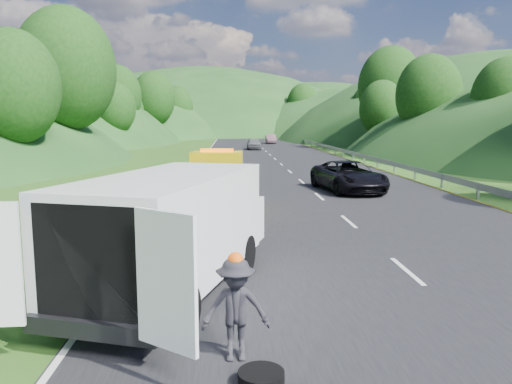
{
  "coord_description": "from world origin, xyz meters",
  "views": [
    {
      "loc": [
        -1.26,
        -13.49,
        3.63
      ],
      "look_at": [
        -0.42,
        2.77,
        1.3
      ],
      "focal_mm": 35.0,
      "sensor_mm": 36.0,
      "label": 1
    }
  ],
  "objects": [
    {
      "name": "worker",
      "position": [
        -1.19,
        -6.31,
        0.0
      ],
      "size": [
        1.04,
        0.61,
        1.59
      ],
      "primitive_type": "imported",
      "rotation": [
        0.0,
        0.0,
        0.02
      ],
      "color": "black",
      "rests_on": "ground"
    },
    {
      "name": "child",
      "position": [
        -2.87,
        -1.41,
        0.0
      ],
      "size": [
        0.54,
        0.48,
        0.92
      ],
      "primitive_type": "imported",
      "rotation": [
        0.0,
        0.0,
        -0.35
      ],
      "color": "tan",
      "rests_on": "ground"
    },
    {
      "name": "white_van",
      "position": [
        -2.45,
        -3.22,
        1.44
      ],
      "size": [
        5.07,
        7.74,
        2.55
      ],
      "rotation": [
        0.0,
        0.0,
        -0.31
      ],
      "color": "black",
      "rests_on": "ground"
    },
    {
      "name": "tree_line_left",
      "position": [
        -19.0,
        60.0,
        0.0
      ],
      "size": [
        14.0,
        140.0,
        14.0
      ],
      "primitive_type": null,
      "color": "#255017",
      "rests_on": "ground"
    },
    {
      "name": "woman",
      "position": [
        -3.12,
        0.4,
        0.0
      ],
      "size": [
        0.4,
        0.54,
        1.47
      ],
      "primitive_type": "imported",
      "rotation": [
        0.0,
        0.0,
        1.58
      ],
      "color": "white",
      "rests_on": "ground"
    },
    {
      "name": "road_surface",
      "position": [
        3.0,
        40.0,
        0.01
      ],
      "size": [
        14.0,
        200.0,
        0.02
      ],
      "primitive_type": "cube",
      "color": "black",
      "rests_on": "ground"
    },
    {
      "name": "passing_suv",
      "position": [
        4.84,
        11.84,
        0.0
      ],
      "size": [
        3.42,
        5.92,
        1.55
      ],
      "primitive_type": "imported",
      "rotation": [
        0.0,
        0.0,
        0.16
      ],
      "color": "black",
      "rests_on": "ground"
    },
    {
      "name": "dist_car_a",
      "position": [
        1.73,
        49.88,
        0.0
      ],
      "size": [
        1.74,
        4.33,
        1.47
      ],
      "primitive_type": "imported",
      "color": "#54565A",
      "rests_on": "ground"
    },
    {
      "name": "tree_line_right",
      "position": [
        23.0,
        60.0,
        0.0
      ],
      "size": [
        14.0,
        140.0,
        14.0
      ],
      "primitive_type": null,
      "color": "#255017",
      "rests_on": "ground"
    },
    {
      "name": "suitcase",
      "position": [
        -4.4,
        1.21,
        0.3
      ],
      "size": [
        0.38,
        0.22,
        0.6
      ],
      "primitive_type": "cube",
      "rotation": [
        0.0,
        0.0,
        -0.03
      ],
      "color": "#53523E",
      "rests_on": "ground"
    },
    {
      "name": "guardrail",
      "position": [
        10.3,
        52.5,
        0.0
      ],
      "size": [
        0.06,
        140.0,
        1.52
      ],
      "primitive_type": "cube",
      "color": "gray",
      "rests_on": "ground"
    },
    {
      "name": "dist_car_b",
      "position": [
        5.26,
        66.87,
        0.0
      ],
      "size": [
        1.55,
        4.43,
        1.46
      ],
      "primitive_type": "imported",
      "color": "#63424E",
      "rests_on": "ground"
    },
    {
      "name": "hills_backdrop",
      "position": [
        6.5,
        134.7,
        0.0
      ],
      "size": [
        201.0,
        288.6,
        44.0
      ],
      "primitive_type": null,
      "color": "#2D5B23",
      "rests_on": "ground"
    },
    {
      "name": "tow_truck",
      "position": [
        -1.89,
        6.41,
        1.21
      ],
      "size": [
        2.54,
        5.89,
        2.47
      ],
      "rotation": [
        0.0,
        0.0,
        -0.07
      ],
      "color": "black",
      "rests_on": "ground"
    },
    {
      "name": "ground",
      "position": [
        0.0,
        0.0,
        0.0
      ],
      "size": [
        320.0,
        320.0,
        0.0
      ],
      "primitive_type": "plane",
      "color": "#38661E",
      "rests_on": "ground"
    }
  ]
}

